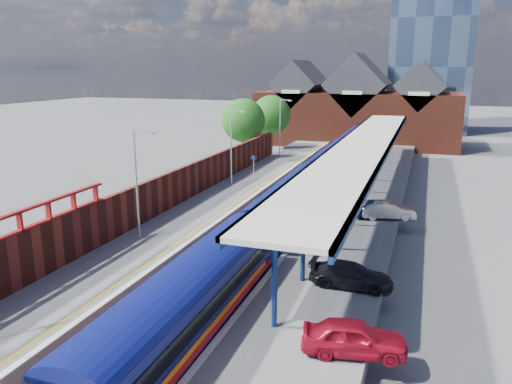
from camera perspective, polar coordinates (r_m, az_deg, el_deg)
ground at (r=52.73m, az=7.04°, el=1.16°), size 240.00×240.00×0.00m
ballast_bed at (r=43.27m, az=4.25°, el=-1.59°), size 6.00×76.00×0.06m
rails at (r=43.25m, az=4.25°, el=-1.47°), size 4.51×76.00×0.14m
left_platform at (r=44.81m, az=-2.55°, el=-0.39°), size 5.00×76.00×1.00m
right_platform at (r=42.09m, az=12.18°, el=-1.66°), size 6.00×76.00×1.00m
coping_left at (r=43.89m, az=0.30°, el=0.02°), size 0.30×76.00×0.05m
coping_right at (r=42.36m, az=8.39°, el=-0.65°), size 0.30×76.00×0.05m
yellow_line at (r=44.09m, az=-0.44°, el=0.06°), size 0.14×76.00×0.01m
train at (r=44.41m, az=6.86°, el=1.54°), size 2.94×65.92×3.45m
canopy at (r=43.06m, az=12.15°, el=5.17°), size 4.50×52.00×4.48m
lamp_post_b at (r=31.98m, az=-13.33°, el=1.62°), size 1.48×0.18×7.00m
lamp_post_c at (r=46.06m, az=-2.70°, el=5.70°), size 1.48×0.18×7.00m
lamp_post_d at (r=61.09m, az=2.89°, el=7.76°), size 1.48×0.18×7.00m
platform_sign at (r=47.82m, az=-0.26°, el=3.23°), size 0.55×0.08×2.50m
brick_wall at (r=39.73m, az=-9.50°, el=0.44°), size 0.35×50.00×3.86m
station_building at (r=79.28m, az=11.49°, el=9.28°), size 30.00×12.12×13.78m
glass_tower at (r=100.70m, az=19.67°, el=18.15°), size 14.20×14.20×40.30m
tree_near at (r=60.31m, az=-1.34°, el=8.04°), size 5.20×5.20×8.10m
tree_far at (r=67.53m, az=1.85°, el=8.68°), size 5.20×5.20×8.10m
parked_car_red at (r=20.13m, az=11.16°, el=-15.99°), size 4.23×2.32×1.36m
parked_car_silver at (r=37.31m, az=14.87°, el=-2.03°), size 4.08×2.27×1.27m
parked_car_dark at (r=25.67m, az=10.82°, el=-9.30°), size 4.21×1.82×1.21m
parked_car_blue at (r=37.69m, az=14.05°, el=-1.87°), size 4.75×3.20×1.21m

